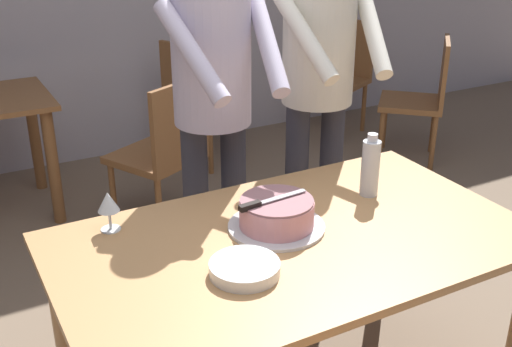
% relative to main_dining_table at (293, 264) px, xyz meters
% --- Properties ---
extents(main_dining_table, '(1.61, 0.94, 0.75)m').
position_rel_main_dining_table_xyz_m(main_dining_table, '(0.00, 0.00, 0.00)').
color(main_dining_table, tan).
rests_on(main_dining_table, ground_plane).
extents(cake_on_platter, '(0.34, 0.34, 0.11)m').
position_rel_main_dining_table_xyz_m(cake_on_platter, '(-0.02, 0.09, 0.16)').
color(cake_on_platter, silver).
rests_on(cake_on_platter, main_dining_table).
extents(cake_knife, '(0.27, 0.05, 0.02)m').
position_rel_main_dining_table_xyz_m(cake_knife, '(-0.09, 0.08, 0.22)').
color(cake_knife, silver).
rests_on(cake_knife, cake_on_platter).
extents(plate_stack, '(0.22, 0.22, 0.04)m').
position_rel_main_dining_table_xyz_m(plate_stack, '(-0.25, -0.12, 0.12)').
color(plate_stack, white).
rests_on(plate_stack, main_dining_table).
extents(wine_glass_near, '(0.08, 0.08, 0.14)m').
position_rel_main_dining_table_xyz_m(wine_glass_near, '(-0.53, 0.35, 0.21)').
color(wine_glass_near, silver).
rests_on(wine_glass_near, main_dining_table).
extents(water_bottle, '(0.07, 0.07, 0.25)m').
position_rel_main_dining_table_xyz_m(water_bottle, '(0.43, 0.15, 0.22)').
color(water_bottle, silver).
rests_on(water_bottle, main_dining_table).
extents(person_cutting_cake, '(0.47, 0.55, 1.72)m').
position_rel_main_dining_table_xyz_m(person_cutting_cake, '(0.02, 0.68, 0.43)').
color(person_cutting_cake, '#2D2D38').
rests_on(person_cutting_cake, ground_plane).
extents(person_standing_beside, '(0.46, 0.57, 1.72)m').
position_rel_main_dining_table_xyz_m(person_standing_beside, '(0.56, 0.71, 0.43)').
color(person_standing_beside, '#2D2D38').
rests_on(person_standing_beside, ground_plane).
extents(background_chair_0, '(0.59, 0.59, 0.90)m').
position_rel_main_dining_table_xyz_m(background_chair_0, '(1.98, 2.51, -0.15)').
color(background_chair_0, brown).
rests_on(background_chair_0, ground_plane).
extents(background_chair_1, '(0.59, 0.59, 0.90)m').
position_rel_main_dining_table_xyz_m(background_chair_1, '(0.69, 2.40, -0.15)').
color(background_chair_1, brown).
rests_on(background_chair_1, ground_plane).
extents(background_chair_2, '(0.62, 0.62, 0.90)m').
position_rel_main_dining_table_xyz_m(background_chair_2, '(2.13, 1.70, -0.15)').
color(background_chair_2, brown).
rests_on(background_chair_2, ground_plane).
extents(background_chair_3, '(0.59, 0.59, 0.90)m').
position_rel_main_dining_table_xyz_m(background_chair_3, '(0.13, 1.59, -0.15)').
color(background_chair_3, brown).
rests_on(background_chair_3, ground_plane).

